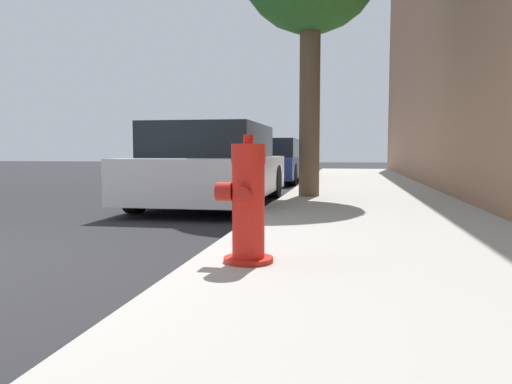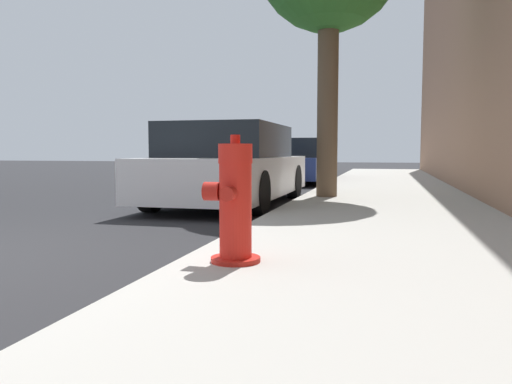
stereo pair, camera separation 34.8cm
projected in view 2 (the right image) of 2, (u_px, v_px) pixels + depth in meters
sidewalk_slab at (384, 292)px, 2.99m from camera, size 2.89×40.00×0.13m
fire_hydrant at (235, 204)px, 3.48m from camera, size 0.40×0.42×0.89m
parked_car_near at (231, 166)px, 8.50m from camera, size 1.88×4.48×1.36m
parked_car_mid at (296, 161)px, 14.65m from camera, size 1.83×4.51×1.27m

